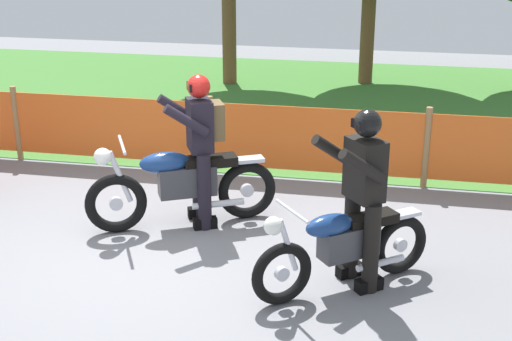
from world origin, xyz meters
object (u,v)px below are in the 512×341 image
object	(u,v)px
rider_lead	(201,142)
motorcycle_trailing	(343,246)
rider_trailing	(362,193)
motorcycle_lead	(181,184)

from	to	relation	value
rider_lead	motorcycle_trailing	bearing A→B (deg)	117.71
motorcycle_trailing	rider_trailing	bearing A→B (deg)	-179.43
motorcycle_lead	motorcycle_trailing	world-z (taller)	motorcycle_lead
motorcycle_trailing	rider_lead	distance (m)	2.10
rider_lead	rider_trailing	bearing A→B (deg)	122.48
motorcycle_lead	rider_trailing	bearing A→B (deg)	127.53
rider_lead	rider_trailing	world-z (taller)	same
motorcycle_lead	rider_lead	xyz separation A→B (m)	(0.21, 0.11, 0.46)
rider_lead	rider_trailing	xyz separation A→B (m)	(1.80, -1.07, -0.03)
motorcycle_trailing	rider_trailing	world-z (taller)	rider_trailing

